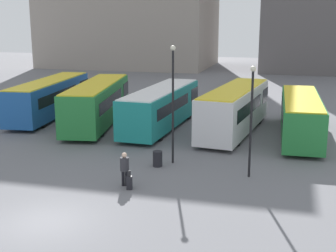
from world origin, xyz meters
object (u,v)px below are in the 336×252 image
bus_2 (162,106)px  bus_4 (301,115)px  traveler (125,166)px  lamp_post_0 (251,113)px  bus_3 (235,108)px  bus_0 (50,97)px  suitcase (129,182)px  lamp_post_1 (173,96)px  trash_bin (158,159)px  bus_1 (98,102)px

bus_2 → bus_4: bearing=-88.3°
traveler → lamp_post_0: lamp_post_0 is taller
bus_3 → bus_0: bearing=91.2°
suitcase → bus_0: bearing=24.0°
bus_3 → bus_4: 4.42m
lamp_post_1 → trash_bin: bearing=-126.9°
bus_1 → lamp_post_1: lamp_post_1 is taller
bus_3 → lamp_post_1: 8.60m
bus_3 → trash_bin: 9.44m
bus_2 → suitcase: bearing=-168.2°
traveler → bus_3: bearing=-33.1°
bus_3 → lamp_post_0: (1.93, -9.27, 1.58)m
bus_0 → bus_3: size_ratio=1.07×
bus_1 → traveler: 13.66m
bus_1 → bus_2: 4.94m
suitcase → bus_1: bearing=13.1°
bus_1 → bus_3: size_ratio=1.07×
bus_4 → suitcase: 14.63m
bus_4 → trash_bin: (-7.44, -8.71, -1.08)m
bus_4 → trash_bin: size_ratio=13.08×
bus_1 → bus_4: 14.67m
suitcase → bus_4: bearing=-48.2°
bus_0 → lamp_post_0: (17.06, -10.75, 1.68)m
bus_2 → bus_3: bus_3 is taller
bus_1 → lamp_post_0: 15.28m
bus_4 → trash_bin: bus_4 is taller
suitcase → trash_bin: 3.67m
bus_0 → bus_2: size_ratio=1.06×
bus_3 → traveler: (-3.69, -12.14, -0.74)m
lamp_post_1 → bus_3: bearing=73.4°
trash_bin → bus_4: bearing=49.5°
bus_1 → bus_3: (10.25, 0.19, 0.01)m
bus_3 → bus_4: bus_3 is taller
bus_1 → lamp_post_0: bearing=-136.6°
bus_3 → suitcase: size_ratio=11.84×
bus_3 → bus_4: (4.41, -0.14, -0.22)m
bus_2 → lamp_post_1: lamp_post_1 is taller
lamp_post_1 → trash_bin: size_ratio=7.59×
bus_1 → lamp_post_1: (7.86, -7.82, 2.03)m
bus_1 → lamp_post_0: size_ratio=2.12×
lamp_post_0 → trash_bin: size_ratio=6.60×
bus_2 → bus_4: 9.74m
suitcase → bus_2: bearing=-7.2°
suitcase → lamp_post_0: 6.85m
bus_2 → suitcase: (2.00, -12.54, -1.26)m
bus_2 → trash_bin: (2.29, -8.88, -1.17)m
lamp_post_0 → traveler: bearing=-152.9°
bus_2 → traveler: 12.30m
bus_3 → lamp_post_1: bearing=170.2°
traveler → lamp_post_1: lamp_post_1 is taller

